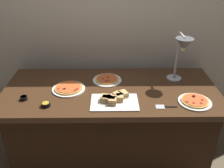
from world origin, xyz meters
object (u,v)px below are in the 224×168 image
heat_lamp (182,48)px  pizza_plate_center (107,80)px  sandwich_platter (114,100)px  pizza_plate_front (195,101)px  serving_spatula (165,107)px  sauce_cup_far (46,104)px  pizza_plate_raised_stand (69,88)px  sauce_cup_near (24,98)px

heat_lamp → pizza_plate_center: 0.73m
sandwich_platter → pizza_plate_front: bearing=-1.4°
heat_lamp → serving_spatula: size_ratio=2.70×
pizza_plate_front → pizza_plate_center: size_ratio=0.99×
pizza_plate_center → sauce_cup_far: 0.64m
pizza_plate_front → sandwich_platter: size_ratio=0.70×
sandwich_platter → pizza_plate_center: bearing=99.2°
pizza_plate_center → pizza_plate_raised_stand: 0.37m
pizza_plate_front → pizza_plate_center: bearing=151.9°
heat_lamp → pizza_plate_center: bearing=172.2°
pizza_plate_front → pizza_plate_raised_stand: (-1.05, 0.22, 0.00)m
heat_lamp → sandwich_platter: (-0.58, -0.28, -0.33)m
pizza_plate_front → sandwich_platter: 0.65m
heat_lamp → pizza_plate_raised_stand: bearing=-175.8°
sauce_cup_far → serving_spatula: bearing=-1.4°
sauce_cup_near → sauce_cup_far: same height
sauce_cup_far → sauce_cup_near: bearing=154.3°
sandwich_platter → serving_spatula: 0.41m
sauce_cup_near → serving_spatula: sauce_cup_near is taller
pizza_plate_raised_stand → serving_spatula: size_ratio=1.69×
sauce_cup_near → sauce_cup_far: 0.22m
pizza_plate_front → pizza_plate_raised_stand: bearing=168.1°
heat_lamp → pizza_plate_raised_stand: 1.04m
pizza_plate_front → serving_spatula: bearing=-166.4°
heat_lamp → pizza_plate_front: bearing=-76.1°
serving_spatula → pizza_plate_front: bearing=13.6°
heat_lamp → serving_spatula: heat_lamp is taller
pizza_plate_center → sauce_cup_near: size_ratio=4.60×
pizza_plate_center → sandwich_platter: sandwich_platter is taller
heat_lamp → sauce_cup_near: 1.38m
serving_spatula → sauce_cup_near: bearing=174.0°
pizza_plate_raised_stand → sauce_cup_far: bearing=-118.8°
pizza_plate_raised_stand → sauce_cup_near: bearing=-154.9°
pizza_plate_center → sauce_cup_near: (-0.68, -0.32, 0.01)m
pizza_plate_center → sauce_cup_far: (-0.48, -0.42, 0.01)m
heat_lamp → sauce_cup_far: (-1.12, -0.33, -0.34)m
heat_lamp → sandwich_platter: 0.72m
pizza_plate_center → sauce_cup_far: bearing=-139.0°
pizza_plate_center → serving_spatula: pizza_plate_center is taller
pizza_plate_raised_stand → pizza_plate_front: bearing=-11.9°
heat_lamp → sauce_cup_far: size_ratio=6.51×
heat_lamp → sauce_cup_far: bearing=-163.6°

